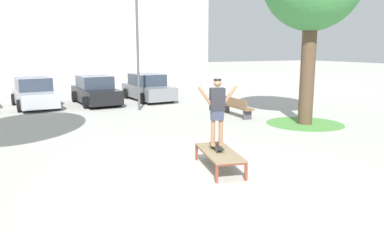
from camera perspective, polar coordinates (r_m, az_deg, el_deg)
name	(u,v)px	position (r m, az deg, el deg)	size (l,w,h in m)	color
ground_plane	(194,173)	(9.38, 0.34, -7.89)	(120.00, 120.00, 0.00)	#B7B5AD
skate_box	(219,153)	(9.56, 4.08, -4.96)	(1.18, 2.02, 0.46)	brown
skateboard	(217,146)	(9.73, 3.69, -3.92)	(0.43, 0.82, 0.09)	black
skater	(217,107)	(9.53, 3.76, 1.88)	(0.98, 0.39, 1.69)	#8E6647
grass_patch_near_right	(305,124)	(15.91, 16.38, -0.52)	(3.02, 3.02, 0.01)	#519342
car_silver	(34,93)	(21.00, -22.39, 3.66)	(2.09, 4.29, 1.50)	#B7BABF
car_black	(95,91)	(21.16, -14.15, 4.19)	(2.03, 4.25, 1.50)	black
car_grey	(148,88)	(22.14, -6.58, 4.73)	(2.05, 4.27, 1.50)	slate
park_bench	(235,106)	(17.00, 6.38, 2.08)	(0.59, 2.42, 0.83)	brown
light_post	(137,29)	(18.49, -8.15, 13.24)	(0.36, 0.36, 5.83)	#4C4C51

